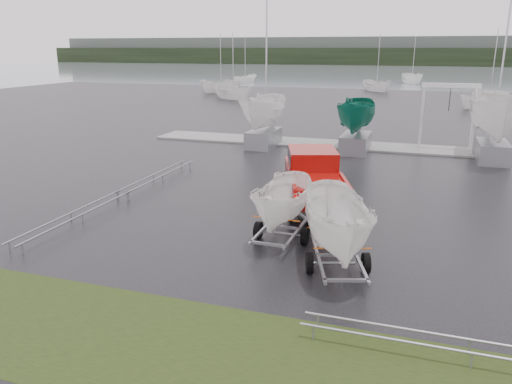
{
  "coord_description": "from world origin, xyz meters",
  "views": [
    {
      "loc": [
        2.64,
        -19.25,
        6.17
      ],
      "look_at": [
        -2.76,
        -3.01,
        1.2
      ],
      "focal_mm": 35.0,
      "sensor_mm": 36.0,
      "label": 1
    }
  ],
  "objects_px": {
    "boat_hoist": "(449,108)",
    "trailer_hitched": "(341,175)",
    "pickup_truck": "(314,176)",
    "trailer_parked": "(284,167)"
  },
  "relations": [
    {
      "from": "pickup_truck",
      "to": "boat_hoist",
      "type": "bearing_deg",
      "value": 48.7
    },
    {
      "from": "boat_hoist",
      "to": "trailer_hitched",
      "type": "bearing_deg",
      "value": -100.28
    },
    {
      "from": "trailer_hitched",
      "to": "trailer_parked",
      "type": "distance_m",
      "value": 2.76
    },
    {
      "from": "pickup_truck",
      "to": "boat_hoist",
      "type": "distance_m",
      "value": 13.92
    },
    {
      "from": "pickup_truck",
      "to": "trailer_parked",
      "type": "distance_m",
      "value": 4.74
    },
    {
      "from": "pickup_truck",
      "to": "boat_hoist",
      "type": "xyz_separation_m",
      "value": [
        5.49,
        12.69,
        1.59
      ]
    },
    {
      "from": "trailer_hitched",
      "to": "boat_hoist",
      "type": "height_order",
      "value": "trailer_hitched"
    },
    {
      "from": "pickup_truck",
      "to": "trailer_parked",
      "type": "height_order",
      "value": "trailer_parked"
    },
    {
      "from": "trailer_hitched",
      "to": "boat_hoist",
      "type": "bearing_deg",
      "value": 61.79
    },
    {
      "from": "boat_hoist",
      "to": "pickup_truck",
      "type": "bearing_deg",
      "value": -113.38
    }
  ]
}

